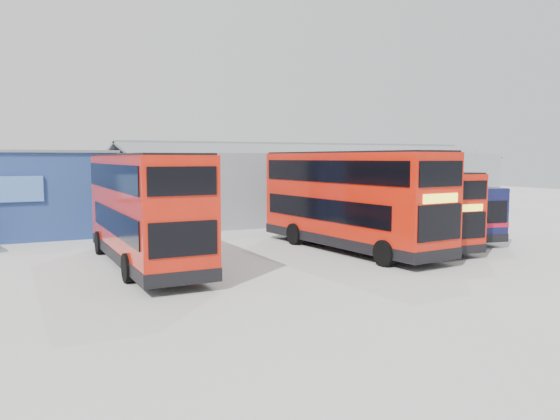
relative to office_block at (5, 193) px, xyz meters
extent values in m
plane|color=#ADADA8|center=(14.00, -17.99, -2.58)|extent=(120.00, 120.00, 0.00)
cube|color=navy|center=(0.00, 0.01, -0.08)|extent=(12.00, 8.00, 5.00)
cube|color=slate|center=(0.00, 0.01, 2.47)|extent=(12.30, 8.30, 0.15)
cube|color=#4879CD|center=(0.00, -4.09, 0.42)|extent=(3.96, 0.15, 1.40)
cube|color=gray|center=(22.00, 2.01, -0.08)|extent=(30.00, 12.00, 5.00)
cube|color=slate|center=(22.00, -0.79, 2.67)|extent=(30.50, 6.33, 1.29)
cube|color=slate|center=(22.00, 4.80, 2.67)|extent=(30.50, 6.33, 1.29)
cube|color=red|center=(5.53, -13.32, 0.00)|extent=(2.89, 11.43, 4.39)
cube|color=black|center=(5.53, -13.32, -1.98)|extent=(2.93, 11.48, 0.49)
cube|color=black|center=(6.91, -13.73, -0.52)|extent=(0.20, 9.66, 1.03)
cube|color=black|center=(4.16, -13.77, -0.52)|extent=(0.20, 9.66, 1.03)
cube|color=black|center=(6.91, -13.30, 1.33)|extent=(0.22, 10.74, 1.03)
cube|color=black|center=(4.15, -13.34, 1.33)|extent=(0.22, 10.74, 1.03)
cube|color=black|center=(5.44, -7.60, -0.63)|extent=(2.44, 0.09, 1.46)
cube|color=black|center=(5.44, -7.60, 1.33)|extent=(2.44, 0.09, 1.03)
cube|color=yellow|center=(5.44, -7.59, 0.35)|extent=(1.95, 0.07, 0.38)
cube|color=black|center=(5.62, -19.03, -0.63)|extent=(2.39, 0.09, 1.19)
cube|color=black|center=(5.62, -19.03, 1.33)|extent=(2.39, 0.09, 0.98)
cube|color=black|center=(5.53, -13.32, 2.22)|extent=(2.72, 11.27, 0.11)
cylinder|color=black|center=(6.77, -9.34, -2.02)|extent=(0.36, 1.13, 1.13)
cylinder|color=black|center=(4.17, -9.38, -2.02)|extent=(0.36, 1.13, 1.13)
cylinder|color=black|center=(6.88, -16.17, -2.02)|extent=(0.36, 1.13, 1.13)
cylinder|color=black|center=(4.27, -16.21, -2.02)|extent=(0.36, 1.13, 1.13)
cube|color=red|center=(15.71, -13.73, 0.08)|extent=(3.99, 11.97, 4.53)
cube|color=black|center=(15.71, -13.73, -1.96)|extent=(4.04, 12.02, 0.50)
cube|color=black|center=(14.26, -13.43, -0.45)|extent=(1.08, 9.91, 1.06)
cube|color=black|center=(17.08, -13.13, -0.45)|extent=(1.08, 9.91, 1.06)
cube|color=black|center=(14.30, -13.87, 1.45)|extent=(1.20, 11.02, 1.06)
cube|color=black|center=(17.13, -13.58, 1.45)|extent=(1.20, 11.02, 1.06)
cube|color=black|center=(16.32, -19.59, -0.57)|extent=(2.51, 0.31, 1.51)
cube|color=black|center=(16.32, -19.59, 1.45)|extent=(2.51, 0.31, 1.06)
cube|color=yellow|center=(16.32, -19.60, 0.44)|extent=(2.01, 0.25, 0.39)
cube|color=black|center=(15.11, -7.86, -0.57)|extent=(2.45, 0.31, 1.23)
cube|color=black|center=(15.11, -7.86, 1.45)|extent=(2.45, 0.31, 1.01)
cube|color=black|center=(15.71, -13.73, 2.37)|extent=(3.81, 11.79, 0.11)
cylinder|color=black|center=(14.80, -17.93, -2.00)|extent=(0.48, 1.19, 1.16)
cylinder|color=black|center=(17.47, -17.65, -2.00)|extent=(0.48, 1.19, 1.16)
cylinder|color=black|center=(14.07, -10.91, -2.00)|extent=(0.48, 1.19, 1.16)
cylinder|color=black|center=(16.75, -10.64, -2.00)|extent=(0.48, 1.19, 1.16)
cube|color=red|center=(19.21, -13.72, -0.45)|extent=(2.53, 9.47, 3.63)
cube|color=black|center=(19.21, -13.72, -2.09)|extent=(2.57, 9.51, 0.40)
cube|color=black|center=(18.09, -13.33, -0.88)|extent=(0.30, 7.97, 0.85)
cube|color=black|center=(20.36, -13.40, -0.88)|extent=(0.30, 7.97, 0.85)
cube|color=black|center=(18.08, -13.69, 0.65)|extent=(0.32, 8.87, 0.85)
cube|color=black|center=(20.35, -13.76, 0.65)|extent=(0.32, 8.87, 0.85)
cube|color=black|center=(19.07, -18.44, -0.97)|extent=(2.02, 0.11, 1.21)
cube|color=black|center=(19.07, -18.44, 0.65)|extent=(2.02, 0.11, 0.85)
cube|color=yellow|center=(19.07, -18.45, -0.16)|extent=(1.61, 0.09, 0.31)
cube|color=black|center=(19.36, -9.00, -0.97)|extent=(1.97, 0.11, 0.99)
cube|color=black|center=(19.36, -9.00, 0.65)|extent=(1.97, 0.11, 0.81)
cube|color=black|center=(19.21, -13.72, 1.38)|extent=(2.40, 9.33, 0.09)
cylinder|color=black|center=(18.04, -16.96, -2.11)|extent=(0.32, 0.94, 0.93)
cylinder|color=black|center=(20.19, -17.02, -2.11)|extent=(0.32, 0.94, 0.93)
cylinder|color=black|center=(18.22, -11.31, -2.11)|extent=(0.32, 0.94, 0.93)
cylinder|color=black|center=(20.36, -11.38, -2.11)|extent=(0.32, 0.94, 0.93)
cube|color=#0D163B|center=(23.21, -10.98, -0.84)|extent=(4.63, 11.72, 2.76)
cube|color=black|center=(23.21, -10.98, -2.03)|extent=(4.68, 11.77, 0.42)
cube|color=#AB0D27|center=(23.21, -10.98, -1.33)|extent=(4.67, 11.76, 0.26)
cube|color=black|center=(24.46, -11.53, -0.40)|extent=(1.79, 9.42, 0.99)
cube|color=black|center=(21.86, -11.05, -0.40)|extent=(1.79, 9.42, 0.99)
cube|color=black|center=(24.26, -5.34, -0.66)|extent=(2.31, 0.48, 1.35)
cube|color=black|center=(22.17, -16.62, -0.66)|extent=(2.26, 0.47, 1.14)
cylinder|color=black|center=(25.18, -7.22, -2.04)|extent=(0.52, 1.12, 1.08)
cylinder|color=black|center=(22.72, -6.77, -2.04)|extent=(0.52, 1.12, 1.08)
cylinder|color=black|center=(23.86, -14.38, -2.04)|extent=(0.52, 1.12, 1.08)
cylinder|color=black|center=(21.40, -13.92, -2.04)|extent=(0.52, 1.12, 1.08)
camera|label=1|loc=(0.59, -36.82, 2.10)|focal=35.00mm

